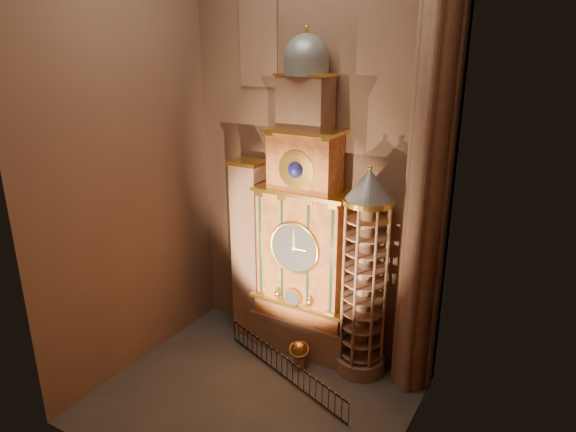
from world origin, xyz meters
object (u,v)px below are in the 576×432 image
Objects in this scene: astronomical_clock at (304,235)px; stair_turret at (364,277)px; portrait_tower at (250,249)px; celestial_globe at (299,352)px; iron_railing at (284,367)px.

astronomical_clock is 1.55× the size of stair_turret.
portrait_tower reaches higher than celestial_globe.
celestial_globe reaches higher than iron_railing.
stair_turret is 7.25× the size of celestial_globe.
astronomical_clock is 6.72m from iron_railing.
iron_railing is (-2.96, -2.66, -4.62)m from stair_turret.
iron_railing is at bearing -36.68° from portrait_tower.
astronomical_clock is 11.21× the size of celestial_globe.
portrait_tower is 6.91m from stair_turret.
stair_turret is 5.39m from celestial_globe.
portrait_tower is (-3.40, 0.02, -1.53)m from astronomical_clock.
portrait_tower is 1.22× the size of iron_railing.
astronomical_clock reaches higher than portrait_tower.
portrait_tower is at bearing 179.71° from astronomical_clock.
iron_railing is at bearing -97.28° from celestial_globe.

